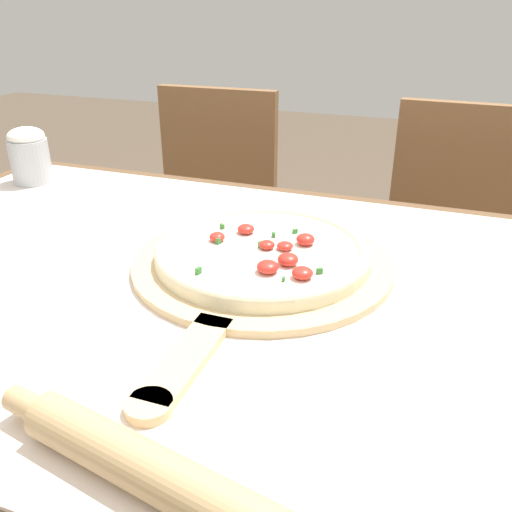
{
  "coord_description": "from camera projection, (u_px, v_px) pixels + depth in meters",
  "views": [
    {
      "loc": [
        0.29,
        -0.63,
        1.14
      ],
      "look_at": [
        0.04,
        0.04,
        0.79
      ],
      "focal_mm": 38.0,
      "sensor_mm": 36.0,
      "label": 1
    }
  ],
  "objects": [
    {
      "name": "pizza",
      "position": [
        263.0,
        251.0,
        0.82
      ],
      "size": [
        0.33,
        0.33,
        0.04
      ],
      "color": "beige",
      "rests_on": "pizza_peel"
    },
    {
      "name": "flour_cup",
      "position": [
        29.0,
        155.0,
        1.18
      ],
      "size": [
        0.08,
        0.08,
        0.12
      ],
      "color": "#B2B7BC",
      "rests_on": "towel_cloth"
    },
    {
      "name": "pizza_peel",
      "position": [
        259.0,
        267.0,
        0.82
      ],
      "size": [
        0.4,
        0.57,
        0.01
      ],
      "color": "#D6B784",
      "rests_on": "towel_cloth"
    },
    {
      "name": "chair_right",
      "position": [
        451.0,
        247.0,
        1.49
      ],
      "size": [
        0.42,
        0.42,
        0.88
      ],
      "rotation": [
        0.0,
        0.0,
        -0.04
      ],
      "color": "brown",
      "rests_on": "ground_plane"
    },
    {
      "name": "towel_cloth",
      "position": [
        218.0,
        284.0,
        0.79
      ],
      "size": [
        1.32,
        0.82,
        0.0
      ],
      "color": "silver",
      "rests_on": "dining_table"
    },
    {
      "name": "chair_left",
      "position": [
        209.0,
        214.0,
        1.71
      ],
      "size": [
        0.41,
        0.41,
        0.88
      ],
      "rotation": [
        0.0,
        0.0,
        0.02
      ],
      "color": "brown",
      "rests_on": "ground_plane"
    },
    {
      "name": "rolling_pin",
      "position": [
        171.0,
        482.0,
        0.44
      ],
      "size": [
        0.39,
        0.1,
        0.04
      ],
      "rotation": [
        0.0,
        0.0,
        -0.19
      ],
      "color": "tan",
      "rests_on": "towel_cloth"
    },
    {
      "name": "dining_table",
      "position": [
        220.0,
        346.0,
        0.83
      ],
      "size": [
        1.4,
        0.9,
        0.76
      ],
      "color": "brown",
      "rests_on": "ground_plane"
    }
  ]
}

